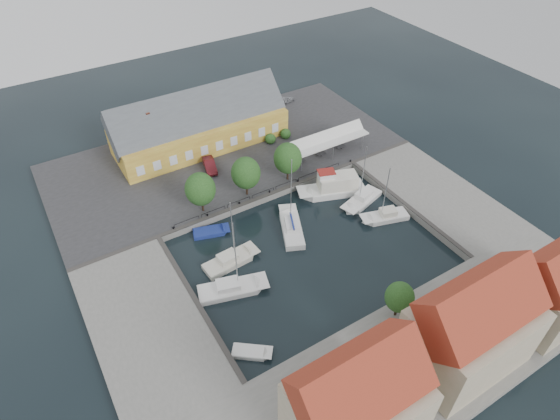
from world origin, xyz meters
The scene contains 20 objects.
ground centered at (0.00, 0.00, 0.00)m, with size 140.00×140.00×0.00m, color black.
north_quay centered at (0.00, 23.00, 0.50)m, with size 56.00×26.00×1.00m, color #2D2D30.
west_quay centered at (-22.00, -2.00, 0.50)m, with size 12.00×24.00×1.00m, color slate.
east_quay centered at (22.00, -2.00, 0.50)m, with size 12.00×24.00×1.00m, color slate.
south_bank centered at (0.00, -21.00, 0.50)m, with size 56.00×14.00×1.00m, color slate.
quay_edge_fittings centered at (0.02, 4.75, 1.06)m, with size 56.00×24.72×0.40m.
warehouse centered at (-2.60, 28.36, 4.43)m, with size 28.56×14.00×9.55m.
tent_canopy centered at (14.00, 14.50, 3.68)m, with size 14.00×4.00×2.83m.
quay_trees centered at (-2.00, 12.00, 4.88)m, with size 18.20×4.20×6.30m.
car_silver centered at (17.62, 32.66, 1.59)m, with size 1.40×3.47×1.18m, color #A3A5AA.
car_red centered at (-3.97, 20.55, 1.76)m, with size 1.61×4.63×1.53m, color maroon.
center_sailboat centered at (0.03, 3.04, 0.36)m, with size 5.72×8.71×11.80m.
trawler centered at (9.80, 6.60, 1.02)m, with size 10.58×6.30×5.00m.
east_boat_a centered at (12.10, 2.74, 0.26)m, with size 7.73×4.46×10.65m.
east_boat_b centered at (12.61, -1.86, 0.26)m, with size 7.17×4.10×9.63m.
west_boat_b centered at (-9.89, 1.99, 0.26)m, with size 7.65×3.14×10.33m.
west_boat_c centered at (-11.82, -2.15, 0.26)m, with size 8.85×4.96×11.51m.
launch_sw centered at (-13.88, -10.85, 0.09)m, with size 4.40×3.92×0.98m.
launch_nw centered at (-9.67, 8.33, 0.09)m, with size 5.31×3.37×0.88m.
townhouses centered at (1.93, -23.24, 5.82)m, with size 36.30×8.50×12.00m.
Camera 1 is at (-25.59, -35.91, 44.33)m, focal length 30.00 mm.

